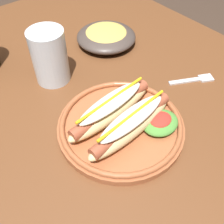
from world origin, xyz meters
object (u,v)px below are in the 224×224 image
Objects in this scene: fork at (195,80)px; side_bowl at (106,36)px; extra_cup at (50,57)px; hot_dog_plate at (123,121)px.

side_bowl is at bearing 131.10° from fork.
fork is 0.38m from extra_cup.
extra_cup is at bearing 166.43° from fork.
fork is 0.29m from side_bowl.
side_bowl is at bearing 11.09° from extra_cup.
hot_dog_plate is 0.25m from fork.
side_bowl is (0.18, 0.29, -0.00)m from hot_dog_plate.
extra_cup is 0.78× the size of side_bowl.
fork is 0.65× the size of side_bowl.
side_bowl is at bearing 57.22° from hot_dog_plate.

